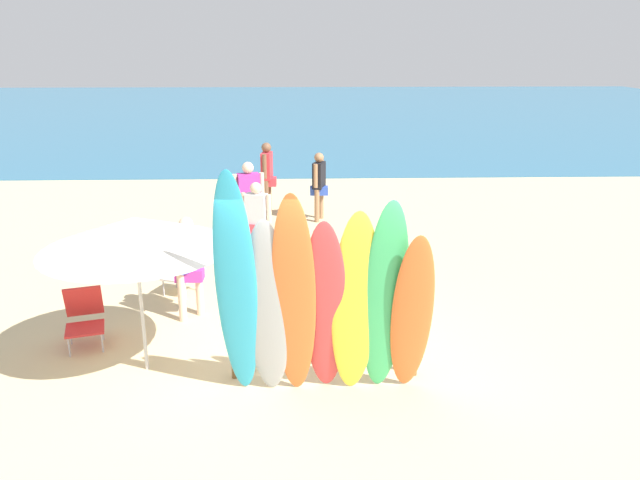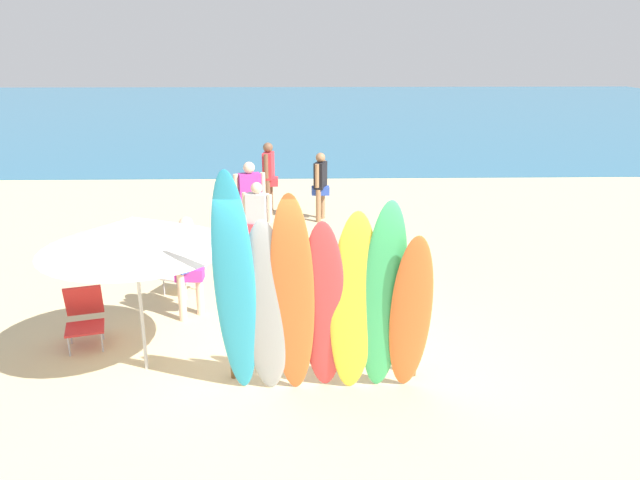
{
  "view_description": "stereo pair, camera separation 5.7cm",
  "coord_description": "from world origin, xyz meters",
  "px_view_note": "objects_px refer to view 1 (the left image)",
  "views": [
    {
      "loc": [
        -0.27,
        -6.84,
        4.02
      ],
      "look_at": [
        0.0,
        1.99,
        1.16
      ],
      "focal_mm": 34.55,
      "sensor_mm": 36.0,
      "label": 1
    },
    {
      "loc": [
        -0.21,
        -6.84,
        4.02
      ],
      "look_at": [
        0.0,
        1.99,
        1.16
      ],
      "focal_mm": 34.55,
      "sensor_mm": 36.0,
      "label": 2
    }
  ],
  "objects_px": {
    "surfboard_green_5": "(385,300)",
    "beachgoer_strolling": "(267,173)",
    "beachgoer_photographing": "(319,182)",
    "beach_chair_red": "(84,314)",
    "surfboard_rack": "(325,341)",
    "surfboard_grey_1": "(268,310)",
    "beachgoer_midbeach": "(257,217)",
    "beachgoer_near_rack": "(249,197)",
    "surfboard_yellow_4": "(355,306)",
    "surfboard_red_3": "(325,309)",
    "beach_umbrella": "(134,233)",
    "surfboard_orange_2": "(294,299)",
    "beachgoer_by_water": "(189,261)",
    "beach_chair_blue": "(185,266)",
    "surfboard_orange_6": "(412,316)"
  },
  "relations": [
    {
      "from": "beach_chair_red",
      "to": "beachgoer_midbeach",
      "type": "bearing_deg",
      "value": 39.32
    },
    {
      "from": "surfboard_orange_2",
      "to": "beachgoer_midbeach",
      "type": "relative_size",
      "value": 1.67
    },
    {
      "from": "beachgoer_photographing",
      "to": "surfboard_green_5",
      "type": "bearing_deg",
      "value": -156.74
    },
    {
      "from": "surfboard_grey_1",
      "to": "beach_chair_blue",
      "type": "distance_m",
      "value": 3.79
    },
    {
      "from": "surfboard_rack",
      "to": "beachgoer_by_water",
      "type": "height_order",
      "value": "beachgoer_by_water"
    },
    {
      "from": "beachgoer_near_rack",
      "to": "beach_chair_blue",
      "type": "relative_size",
      "value": 2.06
    },
    {
      "from": "surfboard_orange_6",
      "to": "beachgoer_strolling",
      "type": "bearing_deg",
      "value": 104.72
    },
    {
      "from": "beachgoer_strolling",
      "to": "surfboard_orange_2",
      "type": "bearing_deg",
      "value": -167.29
    },
    {
      "from": "beachgoer_photographing",
      "to": "beachgoer_midbeach",
      "type": "bearing_deg",
      "value": 176.31
    },
    {
      "from": "beachgoer_by_water",
      "to": "beachgoer_midbeach",
      "type": "distance_m",
      "value": 2.55
    },
    {
      "from": "surfboard_grey_1",
      "to": "beachgoer_photographing",
      "type": "distance_m",
      "value": 7.65
    },
    {
      "from": "beachgoer_strolling",
      "to": "beach_chair_red",
      "type": "height_order",
      "value": "beachgoer_strolling"
    },
    {
      "from": "surfboard_green_5",
      "to": "surfboard_red_3",
      "type": "bearing_deg",
      "value": 174.94
    },
    {
      "from": "surfboard_orange_6",
      "to": "beachgoer_by_water",
      "type": "height_order",
      "value": "surfboard_orange_6"
    },
    {
      "from": "surfboard_rack",
      "to": "surfboard_yellow_4",
      "type": "bearing_deg",
      "value": -57.08
    },
    {
      "from": "beachgoer_by_water",
      "to": "beachgoer_strolling",
      "type": "height_order",
      "value": "beachgoer_strolling"
    },
    {
      "from": "beachgoer_photographing",
      "to": "beachgoer_by_water",
      "type": "relative_size",
      "value": 1.0
    },
    {
      "from": "surfboard_grey_1",
      "to": "beachgoer_midbeach",
      "type": "height_order",
      "value": "surfboard_grey_1"
    },
    {
      "from": "surfboard_grey_1",
      "to": "beachgoer_midbeach",
      "type": "relative_size",
      "value": 1.46
    },
    {
      "from": "surfboard_yellow_4",
      "to": "surfboard_orange_6",
      "type": "relative_size",
      "value": 1.1
    },
    {
      "from": "surfboard_rack",
      "to": "surfboard_orange_2",
      "type": "bearing_deg",
      "value": -124.77
    },
    {
      "from": "surfboard_red_3",
      "to": "beachgoer_near_rack",
      "type": "height_order",
      "value": "surfboard_red_3"
    },
    {
      "from": "surfboard_red_3",
      "to": "surfboard_yellow_4",
      "type": "distance_m",
      "value": 0.34
    },
    {
      "from": "surfboard_grey_1",
      "to": "beach_umbrella",
      "type": "xyz_separation_m",
      "value": [
        -1.62,
        0.72,
        0.7
      ]
    },
    {
      "from": "surfboard_orange_2",
      "to": "beachgoer_midbeach",
      "type": "distance_m",
      "value": 4.81
    },
    {
      "from": "surfboard_grey_1",
      "to": "beach_umbrella",
      "type": "relative_size",
      "value": 1.01
    },
    {
      "from": "surfboard_green_5",
      "to": "beachgoer_strolling",
      "type": "bearing_deg",
      "value": 99.03
    },
    {
      "from": "surfboard_grey_1",
      "to": "surfboard_red_3",
      "type": "distance_m",
      "value": 0.65
    },
    {
      "from": "beachgoer_photographing",
      "to": "beach_chair_red",
      "type": "distance_m",
      "value": 7.03
    },
    {
      "from": "beachgoer_near_rack",
      "to": "beachgoer_strolling",
      "type": "distance_m",
      "value": 2.51
    },
    {
      "from": "surfboard_rack",
      "to": "beachgoer_near_rack",
      "type": "bearing_deg",
      "value": 104.03
    },
    {
      "from": "surfboard_green_5",
      "to": "beachgoer_photographing",
      "type": "height_order",
      "value": "surfboard_green_5"
    },
    {
      "from": "surfboard_red_3",
      "to": "beach_umbrella",
      "type": "distance_m",
      "value": 2.48
    },
    {
      "from": "surfboard_grey_1",
      "to": "surfboard_rack",
      "type": "bearing_deg",
      "value": 38.38
    },
    {
      "from": "surfboard_rack",
      "to": "beach_chair_red",
      "type": "relative_size",
      "value": 2.93
    },
    {
      "from": "surfboard_rack",
      "to": "beach_umbrella",
      "type": "xyz_separation_m",
      "value": [
        -2.28,
        0.25,
        1.34
      ]
    },
    {
      "from": "beachgoer_strolling",
      "to": "beach_chair_red",
      "type": "bearing_deg",
      "value": 170.09
    },
    {
      "from": "surfboard_red_3",
      "to": "beach_umbrella",
      "type": "height_order",
      "value": "surfboard_red_3"
    },
    {
      "from": "beachgoer_midbeach",
      "to": "beachgoer_by_water",
      "type": "bearing_deg",
      "value": 90.22
    },
    {
      "from": "beach_chair_blue",
      "to": "beach_umbrella",
      "type": "bearing_deg",
      "value": -69.19
    },
    {
      "from": "surfboard_orange_2",
      "to": "beach_chair_blue",
      "type": "bearing_deg",
      "value": 122.3
    },
    {
      "from": "surfboard_red_3",
      "to": "beachgoer_strolling",
      "type": "bearing_deg",
      "value": 102.64
    },
    {
      "from": "surfboard_green_5",
      "to": "beach_chair_blue",
      "type": "relative_size",
      "value": 3.04
    },
    {
      "from": "surfboard_orange_2",
      "to": "surfboard_green_5",
      "type": "xyz_separation_m",
      "value": [
        1.02,
        0.04,
        -0.04
      ]
    },
    {
      "from": "surfboard_yellow_4",
      "to": "beachgoer_midbeach",
      "type": "height_order",
      "value": "surfboard_yellow_4"
    },
    {
      "from": "beachgoer_midbeach",
      "to": "surfboard_yellow_4",
      "type": "bearing_deg",
      "value": 126.56
    },
    {
      "from": "surfboard_yellow_4",
      "to": "beachgoer_near_rack",
      "type": "relative_size",
      "value": 1.39
    },
    {
      "from": "surfboard_rack",
      "to": "surfboard_orange_2",
      "type": "height_order",
      "value": "surfboard_orange_2"
    },
    {
      "from": "surfboard_red_3",
      "to": "beachgoer_midbeach",
      "type": "distance_m",
      "value": 4.8
    },
    {
      "from": "beach_chair_red",
      "to": "surfboard_yellow_4",
      "type": "bearing_deg",
      "value": -39.04
    }
  ]
}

